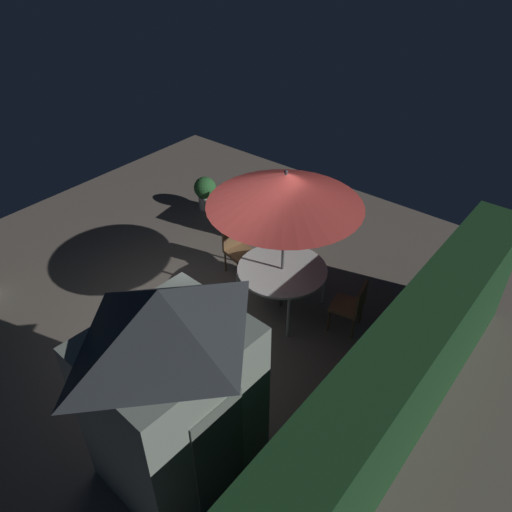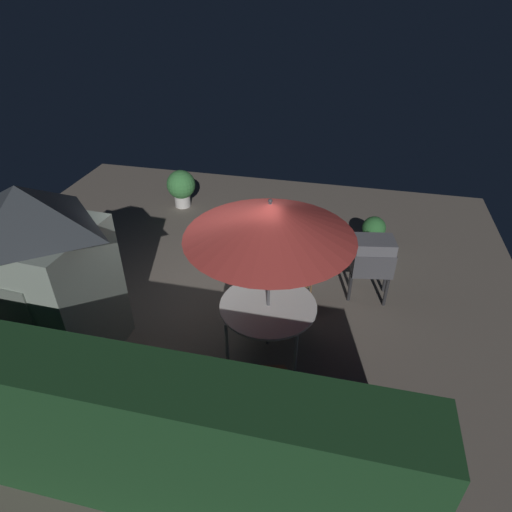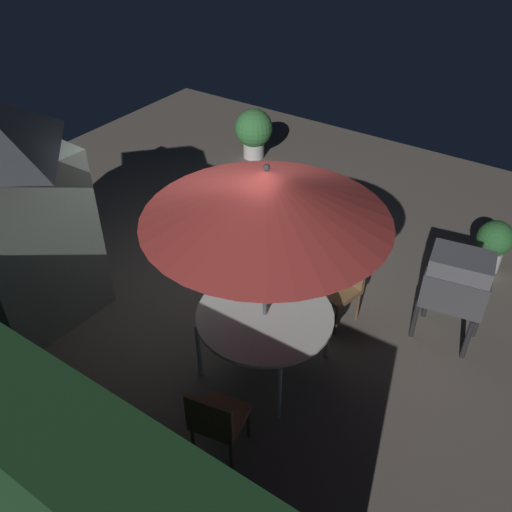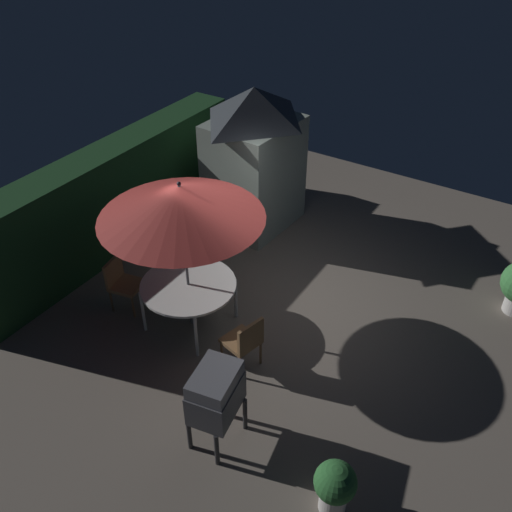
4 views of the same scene
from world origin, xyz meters
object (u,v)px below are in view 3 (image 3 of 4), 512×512
chair_near_shed (342,283)px  potted_plant_by_grill (254,130)px  patio_table (265,317)px  bbq_grill (457,281)px  patio_umbrella (266,195)px  potted_plant_by_shed (494,243)px  garden_shed (3,210)px  chair_far_side (216,419)px

chair_near_shed → potted_plant_by_grill: bearing=-42.2°
patio_table → bbq_grill: size_ratio=1.22×
patio_table → patio_umbrella: patio_umbrella is taller
potted_plant_by_grill → potted_plant_by_shed: bearing=167.6°
garden_shed → patio_table: 3.25m
bbq_grill → chair_near_shed: bbq_grill is taller
patio_umbrella → bbq_grill: patio_umbrella is taller
patio_table → chair_near_shed: chair_near_shed is taller
patio_umbrella → garden_shed: bearing=14.3°
patio_umbrella → bbq_grill: (-1.52, -1.61, -1.39)m
garden_shed → patio_umbrella: bearing=-165.7°
patio_umbrella → potted_plant_by_shed: (-1.59, -3.26, -1.80)m
patio_umbrella → potted_plant_by_shed: bearing=-115.9°
garden_shed → patio_umbrella: garden_shed is taller
potted_plant_by_grill → bbq_grill: bearing=149.8°
potted_plant_by_shed → garden_shed: bearing=41.0°
garden_shed → chair_far_side: garden_shed is taller
garden_shed → chair_far_side: bearing=173.2°
garden_shed → potted_plant_by_shed: size_ratio=3.67×
chair_near_shed → patio_umbrella: bearing=76.0°
chair_far_side → potted_plant_by_shed: bearing=-106.8°
patio_table → chair_far_side: bearing=101.8°
patio_table → potted_plant_by_shed: patio_table is taller
patio_table → bbq_grill: 2.21m
patio_table → chair_near_shed: size_ratio=1.63×
chair_near_shed → chair_far_side: same height
chair_far_side → garden_shed: bearing=-6.8°
garden_shed → chair_near_shed: size_ratio=3.08×
patio_umbrella → potted_plant_by_shed: size_ratio=3.38×
chair_near_shed → patio_table: bearing=76.0°
bbq_grill → potted_plant_by_shed: bbq_grill is taller
potted_plant_by_grill → chair_near_shed: bearing=137.8°
chair_near_shed → potted_plant_by_shed: bearing=-122.2°
bbq_grill → chair_near_shed: bearing=17.6°
chair_near_shed → potted_plant_by_shed: chair_near_shed is taller
bbq_grill → chair_far_side: size_ratio=1.33×
bbq_grill → chair_far_side: bbq_grill is taller
patio_table → patio_umbrella: 1.49m
patio_table → chair_far_side: (-0.25, 1.18, -0.23)m
patio_table → chair_far_side: 1.23m
potted_plant_by_shed → potted_plant_by_grill: bearing=-12.4°
potted_plant_by_shed → potted_plant_by_grill: potted_plant_by_grill is taller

